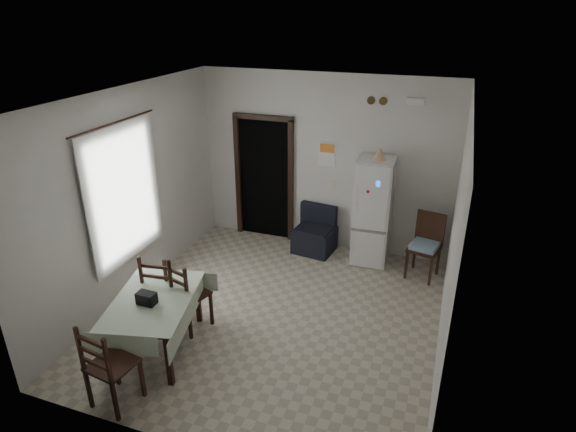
# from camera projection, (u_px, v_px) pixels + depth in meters

# --- Properties ---
(ground) EXTENTS (4.50, 4.50, 0.00)m
(ground) POSITION_uv_depth(u_px,v_px,m) (276.00, 315.00, 6.49)
(ground) COLOR #B5A994
(ground) RESTS_ON ground
(ceiling) EXTENTS (4.20, 4.50, 0.02)m
(ceiling) POSITION_uv_depth(u_px,v_px,m) (273.00, 97.00, 5.31)
(ceiling) COLOR white
(ceiling) RESTS_ON ground
(wall_back) EXTENTS (4.20, 0.02, 2.90)m
(wall_back) POSITION_uv_depth(u_px,v_px,m) (324.00, 164.00, 7.84)
(wall_back) COLOR silver
(wall_back) RESTS_ON ground
(wall_front) EXTENTS (4.20, 0.02, 2.90)m
(wall_front) POSITION_uv_depth(u_px,v_px,m) (176.00, 322.00, 3.97)
(wall_front) COLOR silver
(wall_front) RESTS_ON ground
(wall_left) EXTENTS (0.02, 4.50, 2.90)m
(wall_left) POSITION_uv_depth(u_px,v_px,m) (131.00, 196.00, 6.55)
(wall_left) COLOR silver
(wall_left) RESTS_ON ground
(wall_right) EXTENTS (0.02, 4.50, 2.90)m
(wall_right) POSITION_uv_depth(u_px,v_px,m) (453.00, 243.00, 5.26)
(wall_right) COLOR silver
(wall_right) RESTS_ON ground
(doorway) EXTENTS (1.06, 0.52, 2.22)m
(doorway) POSITION_uv_depth(u_px,v_px,m) (269.00, 175.00, 8.49)
(doorway) COLOR black
(doorway) RESTS_ON ground
(window_recess) EXTENTS (0.10, 1.20, 1.60)m
(window_recess) POSITION_uv_depth(u_px,v_px,m) (117.00, 193.00, 6.35)
(window_recess) COLOR silver
(window_recess) RESTS_ON ground
(curtain) EXTENTS (0.02, 1.45, 1.85)m
(curtain) POSITION_uv_depth(u_px,v_px,m) (124.00, 194.00, 6.32)
(curtain) COLOR silver
(curtain) RESTS_ON ground
(curtain_rod) EXTENTS (0.02, 1.60, 0.02)m
(curtain_rod) POSITION_uv_depth(u_px,v_px,m) (114.00, 123.00, 5.93)
(curtain_rod) COLOR black
(curtain_rod) RESTS_ON ground
(calendar) EXTENTS (0.28, 0.02, 0.40)m
(calendar) POSITION_uv_depth(u_px,v_px,m) (327.00, 154.00, 7.74)
(calendar) COLOR white
(calendar) RESTS_ON ground
(calendar_image) EXTENTS (0.24, 0.01, 0.14)m
(calendar_image) POSITION_uv_depth(u_px,v_px,m) (327.00, 148.00, 7.70)
(calendar_image) COLOR orange
(calendar_image) RESTS_ON ground
(light_switch) EXTENTS (0.08, 0.02, 0.12)m
(light_switch) POSITION_uv_depth(u_px,v_px,m) (332.00, 185.00, 7.92)
(light_switch) COLOR beige
(light_switch) RESTS_ON ground
(vent_left) EXTENTS (0.12, 0.03, 0.12)m
(vent_left) POSITION_uv_depth(u_px,v_px,m) (371.00, 100.00, 7.17)
(vent_left) COLOR brown
(vent_left) RESTS_ON ground
(vent_right) EXTENTS (0.12, 0.03, 0.12)m
(vent_right) POSITION_uv_depth(u_px,v_px,m) (383.00, 101.00, 7.12)
(vent_right) COLOR brown
(vent_right) RESTS_ON ground
(emergency_light) EXTENTS (0.25, 0.07, 0.09)m
(emergency_light) POSITION_uv_depth(u_px,v_px,m) (416.00, 101.00, 6.94)
(emergency_light) COLOR white
(emergency_light) RESTS_ON ground
(fridge) EXTENTS (0.58, 0.58, 1.72)m
(fridge) POSITION_uv_depth(u_px,v_px,m) (373.00, 212.00, 7.53)
(fridge) COLOR silver
(fridge) RESTS_ON ground
(tan_cone) EXTENTS (0.23, 0.23, 0.18)m
(tan_cone) POSITION_uv_depth(u_px,v_px,m) (380.00, 154.00, 7.09)
(tan_cone) COLOR tan
(tan_cone) RESTS_ON fridge
(navy_seat) EXTENTS (0.70, 0.68, 0.76)m
(navy_seat) POSITION_uv_depth(u_px,v_px,m) (315.00, 230.00, 8.01)
(navy_seat) COLOR black
(navy_seat) RESTS_ON ground
(corner_chair) EXTENTS (0.52, 0.52, 1.00)m
(corner_chair) POSITION_uv_depth(u_px,v_px,m) (424.00, 247.00, 7.20)
(corner_chair) COLOR black
(corner_chair) RESTS_ON ground
(dining_table) EXTENTS (1.19, 1.52, 0.70)m
(dining_table) POSITION_uv_depth(u_px,v_px,m) (156.00, 324.00, 5.74)
(dining_table) COLOR #AEC1A5
(dining_table) RESTS_ON ground
(black_bag) EXTENTS (0.22, 0.14, 0.14)m
(black_bag) POSITION_uv_depth(u_px,v_px,m) (147.00, 298.00, 5.48)
(black_bag) COLOR black
(black_bag) RESTS_ON dining_table
(dining_chair_far_left) EXTENTS (0.50, 0.50, 1.06)m
(dining_chair_far_left) POSITION_uv_depth(u_px,v_px,m) (165.00, 288.00, 6.12)
(dining_chair_far_left) COLOR black
(dining_chair_far_left) RESTS_ON ground
(dining_chair_far_right) EXTENTS (0.54, 0.54, 1.00)m
(dining_chair_far_right) POSITION_uv_depth(u_px,v_px,m) (189.00, 293.00, 6.07)
(dining_chair_far_right) COLOR black
(dining_chair_far_right) RESTS_ON ground
(dining_chair_near_head) EXTENTS (0.49, 0.49, 1.01)m
(dining_chair_near_head) POSITION_uv_depth(u_px,v_px,m) (112.00, 363.00, 4.88)
(dining_chair_near_head) COLOR black
(dining_chair_near_head) RESTS_ON ground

